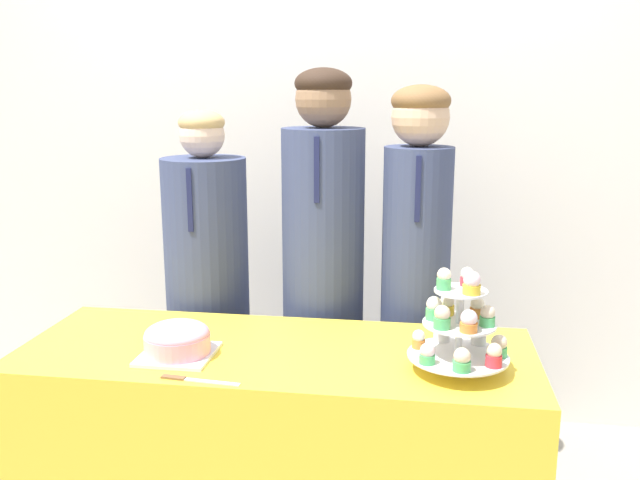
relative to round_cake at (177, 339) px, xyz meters
name	(u,v)px	position (x,y,z in m)	size (l,w,h in m)	color
wall_back	(328,119)	(0.27, 1.21, 0.58)	(9.00, 0.06, 2.70)	silver
table	(278,456)	(0.27, 0.10, -0.41)	(1.54, 0.58, 0.72)	yellow
round_cake	(177,339)	(0.00, 0.00, 0.00)	(0.21, 0.21, 0.10)	white
cake_knife	(187,379)	(0.08, -0.16, -0.05)	(0.22, 0.04, 0.01)	silver
cupcake_stand	(460,327)	(0.81, 0.01, 0.08)	(0.28, 0.28, 0.30)	silver
student_0	(209,310)	(-0.10, 0.58, -0.11)	(0.31, 0.32, 1.41)	#384266
student_1	(323,293)	(0.34, 0.58, -0.02)	(0.30, 0.30, 1.55)	#384266
student_2	(415,296)	(0.68, 0.58, -0.02)	(0.24, 0.25, 1.49)	#384266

